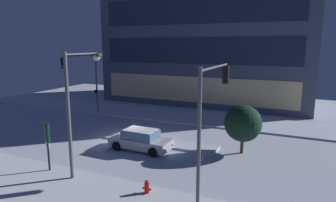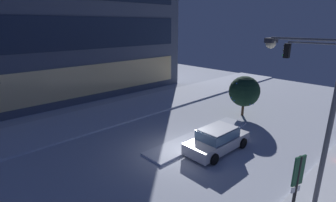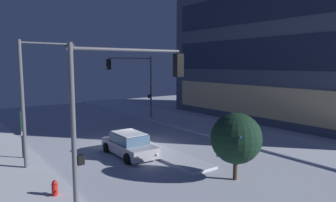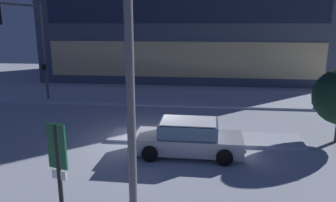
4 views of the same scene
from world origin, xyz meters
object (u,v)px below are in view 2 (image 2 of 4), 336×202
Objects in this scene: traffic_light_corner_near_right at (330,74)px; street_lamp_arched at (310,98)px; parking_info_sign at (297,183)px; car_near at (217,140)px; decorated_tree_median at (244,91)px.

street_lamp_arched reaches higher than traffic_light_corner_near_right.
parking_info_sign is at bearing 105.85° from street_lamp_arched.
street_lamp_arched is 3.43m from parking_info_sign.
street_lamp_arched is (-7.34, -1.22, 0.17)m from traffic_light_corner_near_right.
car_near is 0.64× the size of street_lamp_arched.
parking_info_sign is at bearing -141.09° from decorated_tree_median.
decorated_tree_median is (7.88, 7.33, -2.56)m from street_lamp_arched.
car_near is at bearing -13.39° from street_lamp_arched.
street_lamp_arched is (-1.07, -5.05, 3.99)m from car_near.
car_near is 0.70× the size of traffic_light_corner_near_right.
traffic_light_corner_near_right reaches higher than car_near.
car_near is at bearing -161.48° from decorated_tree_median.
street_lamp_arched is 2.08× the size of decorated_tree_median.
traffic_light_corner_near_right is 2.16× the size of parking_info_sign.
street_lamp_arched reaches higher than car_near.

